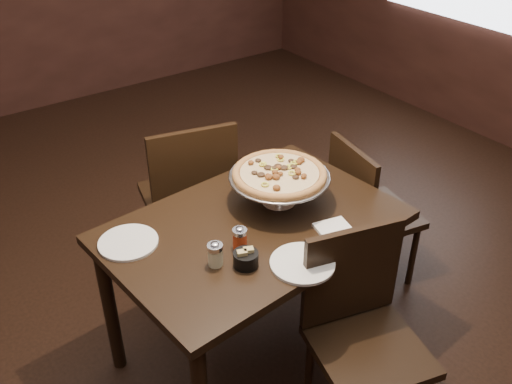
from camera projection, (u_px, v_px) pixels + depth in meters
room at (244, 79)px, 2.25m from camera, size 6.04×7.04×2.84m
dining_table at (253, 242)px, 2.54m from camera, size 1.33×0.95×0.79m
pizza_stand at (279, 174)px, 2.53m from camera, size 0.46×0.46×0.19m
parmesan_shaker at (215, 254)px, 2.22m from camera, size 0.06×0.06×0.11m
pepper_flake_shaker at (240, 238)px, 2.31m from camera, size 0.06×0.06×0.11m
packet_caddy at (246, 258)px, 2.22m from camera, size 0.10×0.10×0.08m
napkin_stack at (335, 230)px, 2.42m from camera, size 0.17×0.17×0.02m
plate_left at (128, 242)px, 2.35m from camera, size 0.25×0.25×0.01m
plate_near at (302, 263)px, 2.24m from camera, size 0.26×0.26×0.01m
serving_spatula at (293, 176)px, 2.53m from camera, size 0.14×0.14×0.02m
chair_far at (190, 194)px, 3.12m from camera, size 0.56×0.56×0.99m
chair_near at (362, 328)px, 2.34m from camera, size 0.53×0.53×0.93m
chair_side at (366, 209)px, 3.10m from camera, size 0.48×0.48×0.89m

